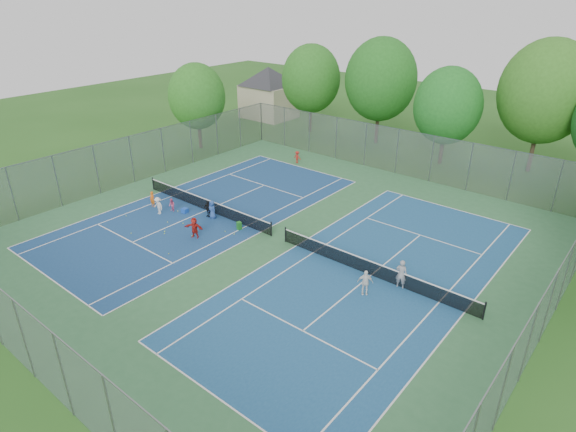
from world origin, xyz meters
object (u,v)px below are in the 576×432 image
at_px(ball_crate, 185,211).
at_px(ball_hopper, 239,226).
at_px(net_left, 206,205).
at_px(net_right, 372,269).
at_px(instructor, 401,274).

bearing_deg(ball_crate, ball_hopper, 6.88).
bearing_deg(net_left, ball_hopper, -9.31).
distance_m(net_right, ball_hopper, 9.97).
bearing_deg(instructor, net_left, -11.79).
height_order(ball_crate, instructor, instructor).
height_order(net_left, ball_crate, net_left).
bearing_deg(instructor, ball_crate, -7.47).
height_order(net_left, ball_hopper, net_left).
distance_m(net_left, ball_crate, 1.60).
bearing_deg(ball_hopper, net_right, 3.82).
height_order(net_right, ball_crate, net_right).
height_order(net_left, instructor, instructor).
xyz_separation_m(ball_hopper, instructor, (11.79, 0.64, 0.58)).
bearing_deg(ball_crate, instructor, 4.22).
xyz_separation_m(net_left, net_right, (14.00, 0.00, 0.00)).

